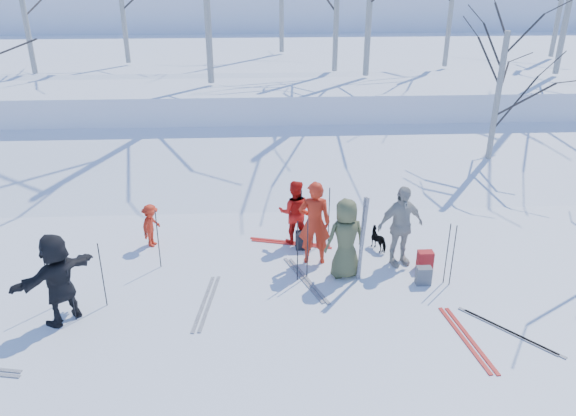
{
  "coord_description": "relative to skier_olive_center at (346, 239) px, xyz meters",
  "views": [
    {
      "loc": [
        -0.56,
        -9.15,
        6.15
      ],
      "look_at": [
        0.0,
        1.5,
        1.3
      ],
      "focal_mm": 35.0,
      "sensor_mm": 36.0,
      "label": 1
    }
  ],
  "objects": [
    {
      "name": "ground",
      "position": [
        -1.14,
        -0.9,
        -0.86
      ],
      "size": [
        120.0,
        120.0,
        0.0
      ],
      "primitive_type": "plane",
      "color": "white",
      "rests_on": "ground"
    },
    {
      "name": "snow_ramp",
      "position": [
        -1.14,
        6.1,
        -0.71
      ],
      "size": [
        70.0,
        9.49,
        4.12
      ],
      "primitive_type": "cube",
      "rotation": [
        0.3,
        0.0,
        0.0
      ],
      "color": "white",
      "rests_on": "ground"
    },
    {
      "name": "snow_plateau",
      "position": [
        -1.14,
        16.1,
        0.14
      ],
      "size": [
        70.0,
        18.0,
        2.2
      ],
      "primitive_type": "cube",
      "color": "white",
      "rests_on": "ground"
    },
    {
      "name": "far_hill",
      "position": [
        -1.14,
        37.1,
        1.14
      ],
      "size": [
        90.0,
        30.0,
        6.0
      ],
      "primitive_type": "cube",
      "color": "white",
      "rests_on": "ground"
    },
    {
      "name": "skier_olive_center",
      "position": [
        0.0,
        0.0,
        0.0
      ],
      "size": [
        0.94,
        0.73,
        1.71
      ],
      "primitive_type": "imported",
      "rotation": [
        0.0,
        0.0,
        3.38
      ],
      "color": "#4F5432",
      "rests_on": "ground"
    },
    {
      "name": "skier_red_north",
      "position": [
        -0.58,
        0.6,
        0.08
      ],
      "size": [
        0.72,
        0.5,
        1.88
      ],
      "primitive_type": "imported",
      "rotation": [
        0.0,
        0.0,
        3.07
      ],
      "color": "red",
      "rests_on": "ground"
    },
    {
      "name": "skier_redor_behind",
      "position": [
        -0.95,
        1.55,
        -0.1
      ],
      "size": [
        0.79,
        0.64,
        1.52
      ],
      "primitive_type": "imported",
      "rotation": [
        0.0,
        0.0,
        3.06
      ],
      "color": "red",
      "rests_on": "ground"
    },
    {
      "name": "skier_red_seated",
      "position": [
        -4.21,
        1.53,
        -0.35
      ],
      "size": [
        0.57,
        0.75,
        1.02
      ],
      "primitive_type": "imported",
      "rotation": [
        0.0,
        0.0,
        1.25
      ],
      "color": "red",
      "rests_on": "ground"
    },
    {
      "name": "skier_cream_east",
      "position": [
        1.23,
        0.45,
        0.04
      ],
      "size": [
        1.13,
        0.72,
        1.79
      ],
      "primitive_type": "imported",
      "rotation": [
        0.0,
        0.0,
        0.29
      ],
      "color": "beige",
      "rests_on": "ground"
    },
    {
      "name": "skier_grey_west",
      "position": [
        -5.34,
        -1.29,
        0.02
      ],
      "size": [
        1.45,
        1.56,
        1.75
      ],
      "primitive_type": "imported",
      "rotation": [
        0.0,
        0.0,
        4.0
      ],
      "color": "black",
      "rests_on": "ground"
    },
    {
      "name": "dog",
      "position": [
        0.96,
        1.1,
        -0.61
      ],
      "size": [
        0.51,
        0.64,
        0.49
      ],
      "primitive_type": "imported",
      "rotation": [
        0.0,
        0.0,
        3.65
      ],
      "color": "black",
      "rests_on": "ground"
    },
    {
      "name": "upright_ski_left",
      "position": [
        0.29,
        -0.23,
        0.09
      ],
      "size": [
        0.09,
        0.16,
        1.9
      ],
      "primitive_type": "cube",
      "rotation": [
        0.07,
        0.0,
        0.16
      ],
      "color": "silver",
      "rests_on": "ground"
    },
    {
      "name": "upright_ski_right",
      "position": [
        0.3,
        -0.24,
        0.09
      ],
      "size": [
        0.14,
        0.23,
        1.89
      ],
      "primitive_type": "cube",
      "rotation": [
        0.1,
        0.0,
        0.35
      ],
      "color": "silver",
      "rests_on": "ground"
    },
    {
      "name": "ski_pair_a",
      "position": [
        2.67,
        -2.09,
        -0.85
      ],
      "size": [
        2.07,
        2.1,
        0.02
      ],
      "primitive_type": null,
      "rotation": [
        0.0,
        0.0,
        0.7
      ],
      "color": "silver",
      "rests_on": "ground"
    },
    {
      "name": "ski_pair_b",
      "position": [
        1.84,
        -2.26,
        -0.85
      ],
      "size": [
        0.72,
        1.95,
        0.02
      ],
      "primitive_type": null,
      "rotation": [
        0.0,
        0.0,
        0.14
      ],
      "color": "red",
      "rests_on": "ground"
    },
    {
      "name": "ski_pair_c",
      "position": [
        -2.8,
        -0.9,
        -0.85
      ],
      "size": [
        0.67,
        1.95,
        0.02
      ],
      "primitive_type": null,
      "rotation": [
        0.0,
        0.0,
        -0.13
      ],
      "color": "silver",
      "rests_on": "ground"
    },
    {
      "name": "ski_pair_e",
      "position": [
        -1.04,
        1.46,
        -0.85
      ],
      "size": [
        1.14,
        2.0,
        0.02
      ],
      "primitive_type": null,
      "rotation": [
        0.0,
        0.0,
        1.31
      ],
      "color": "red",
      "rests_on": "ground"
    },
    {
      "name": "ski_pair_f",
      "position": [
        -0.82,
        -0.17,
        -0.85
      ],
      "size": [
        1.43,
        2.03,
        0.02
      ],
      "primitive_type": null,
      "rotation": [
        0.0,
        0.0,
        0.35
      ],
      "color": "silver",
      "rests_on": "ground"
    },
    {
      "name": "ski_pole_a",
      "position": [
        -0.15,
        1.56,
        -0.19
      ],
      "size": [
        0.02,
        0.02,
        1.34
      ],
      "primitive_type": "cylinder",
      "color": "black",
      "rests_on": "ground"
    },
    {
      "name": "ski_pole_b",
      "position": [
        -5.7,
        -0.89,
        -0.19
      ],
      "size": [
        0.02,
        0.02,
        1.34
      ],
      "primitive_type": "cylinder",
      "color": "black",
      "rests_on": "ground"
    },
    {
      "name": "ski_pole_c",
      "position": [
        -0.78,
        -0.04,
        -0.19
      ],
      "size": [
        0.02,
        0.02,
        1.34
      ],
      "primitive_type": "cylinder",
      "color": "black",
      "rests_on": "ground"
    },
    {
      "name": "ski_pole_d",
      "position": [
        -0.99,
        -0.14,
        -0.19
      ],
      "size": [
        0.02,
        0.02,
        1.34
      ],
      "primitive_type": "cylinder",
      "color": "black",
      "rests_on": "ground"
    },
    {
      "name": "ski_pole_e",
      "position": [
        -4.7,
        -0.86,
        -0.19
      ],
      "size": [
        0.02,
        0.02,
        1.34
      ],
      "primitive_type": "cylinder",
      "color": "black",
      "rests_on": "ground"
    },
    {
      "name": "ski_pole_f",
      "position": [
        -0.8,
        1.44,
        -0.19
      ],
      "size": [
        0.02,
        0.02,
        1.34
      ],
      "primitive_type": "cylinder",
      "color": "black",
      "rests_on": "ground"
    },
    {
      "name": "ski_pole_g",
      "position": [
        -5.16,
        -1.3,
        -0.19
      ],
      "size": [
        0.02,
        0.02,
        1.34
      ],
      "primitive_type": "cylinder",
      "color": "black",
      "rests_on": "ground"
    },
    {
      "name": "ski_pole_h",
      "position": [
        2.09,
        -0.48,
        -0.19
      ],
      "size": [
        0.02,
        0.02,
        1.34
      ],
      "primitive_type": "cylinder",
      "color": "black",
      "rests_on": "ground"
    },
    {
      "name": "ski_pole_i",
      "position": [
        -3.89,
        0.54,
        -0.19
      ],
      "size": [
        0.02,
        0.02,
        1.34
      ],
      "primitive_type": "cylinder",
      "color": "black",
      "rests_on": "ground"
    },
    {
      "name": "ski_pole_j",
      "position": [
        1.99,
        -0.4,
        -0.19
      ],
      "size": [
        0.02,
        0.02,
        1.34
      ],
      "primitive_type": "cylinder",
      "color": "black",
      "rests_on": "ground"
    },
    {
      "name": "backpack_red",
      "position": [
        1.75,
        0.15,
        -0.65
      ],
      "size": [
        0.32,
        0.22,
        0.42
      ],
      "primitive_type": "cube",
      "color": "red",
      "rests_on": "ground"
    },
    {
      "name": "backpack_grey",
      "position": [
        1.56,
        -0.42,
        -0.67
      ],
      "size": [
        0.3,
        0.2,
        0.38
      ],
      "primitive_type": "cube",
      "color": "#595C60",
      "rests_on": "ground"
    },
    {
      "name": "backpack_dark",
      "position": [
        -0.77,
        1.22,
        -0.66
      ],
      "size": [
        0.34,
        0.24,
        0.4
      ],
      "primitive_type": "cube",
      "color": "black",
      "rests_on": "ground"
    },
    {
      "name": "birch_edge_e",
      "position": [
        5.03,
        5.31,
        1.27
      ],
      "size": [
        3.58,
        3.58,
        4.25
      ],
      "primitive_type": null,
      "color": "silver",
      "rests_on": "ground"
    }
  ]
}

